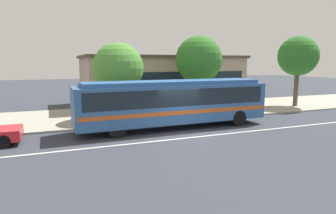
% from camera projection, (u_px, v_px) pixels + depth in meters
% --- Properties ---
extents(ground_plane, '(120.00, 120.00, 0.00)m').
position_uv_depth(ground_plane, '(183.00, 134.00, 16.62)').
color(ground_plane, '#343842').
extents(sidewalk_slab, '(60.00, 8.00, 0.12)m').
position_uv_depth(sidewalk_slab, '(145.00, 113.00, 23.16)').
color(sidewalk_slab, '#9E9D8B').
rests_on(sidewalk_slab, ground_plane).
extents(lane_stripe_center, '(56.00, 0.16, 0.01)m').
position_uv_depth(lane_stripe_center, '(190.00, 138.00, 15.88)').
color(lane_stripe_center, silver).
rests_on(lane_stripe_center, ground_plane).
extents(transit_bus, '(11.91, 2.67, 2.91)m').
position_uv_depth(transit_bus, '(174.00, 101.00, 18.07)').
color(transit_bus, '#305C98').
rests_on(transit_bus, ground_plane).
extents(pedestrian_waiting_near_sign, '(0.40, 0.40, 1.64)m').
position_uv_depth(pedestrian_waiting_near_sign, '(206.00, 104.00, 21.21)').
color(pedestrian_waiting_near_sign, '#707059').
rests_on(pedestrian_waiting_near_sign, sidewalk_slab).
extents(bus_stop_sign, '(0.12, 0.44, 2.29)m').
position_uv_depth(bus_stop_sign, '(218.00, 96.00, 21.30)').
color(bus_stop_sign, gray).
rests_on(bus_stop_sign, sidewalk_slab).
extents(street_tree_near_stop, '(3.51, 3.51, 5.24)m').
position_uv_depth(street_tree_near_stop, '(118.00, 68.00, 20.31)').
color(street_tree_near_stop, brown).
rests_on(street_tree_near_stop, sidewalk_slab).
extents(street_tree_mid_block, '(3.63, 3.63, 5.91)m').
position_uv_depth(street_tree_mid_block, '(199.00, 60.00, 22.89)').
color(street_tree_mid_block, brown).
rests_on(street_tree_mid_block, sidewalk_slab).
extents(street_tree_far_end, '(3.49, 3.49, 6.18)m').
position_uv_depth(street_tree_far_end, '(298.00, 56.00, 26.04)').
color(street_tree_far_end, brown).
rests_on(street_tree_far_end, sidewalk_slab).
extents(station_building, '(14.89, 7.85, 4.62)m').
position_uv_depth(station_building, '(161.00, 80.00, 28.68)').
color(station_building, tan).
rests_on(station_building, ground_plane).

